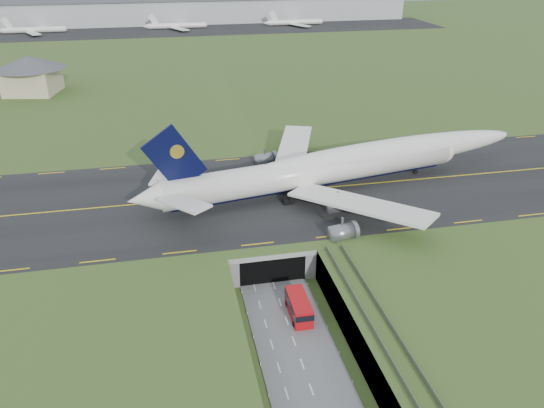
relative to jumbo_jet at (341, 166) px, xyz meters
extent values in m
plane|color=#3C5923|center=(-20.48, -32.53, -11.34)|extent=(900.00, 900.00, 0.00)
cube|color=gray|center=(-20.48, -32.53, -8.34)|extent=(800.00, 800.00, 6.00)
cube|color=slate|center=(-20.48, -40.03, -11.24)|extent=(12.00, 75.00, 0.20)
cube|color=black|center=(-20.48, 0.47, -5.25)|extent=(800.00, 44.00, 0.18)
cube|color=gray|center=(-20.48, -13.53, -5.84)|extent=(16.00, 22.00, 1.00)
cube|color=gray|center=(-27.48, -13.53, -8.34)|extent=(2.00, 22.00, 6.00)
cube|color=gray|center=(-13.48, -13.53, -8.34)|extent=(2.00, 22.00, 6.00)
cube|color=black|center=(-20.48, -18.53, -8.84)|extent=(12.00, 12.00, 5.00)
cube|color=#A8A8A3|center=(-20.48, -24.58, -5.74)|extent=(17.00, 0.50, 0.80)
cube|color=#A8A8A3|center=(-9.48, -51.03, -5.54)|extent=(3.00, 53.00, 0.50)
cube|color=gray|center=(-10.88, -51.03, -4.79)|extent=(0.06, 53.00, 1.00)
cube|color=gray|center=(-8.08, -51.03, -4.79)|extent=(0.06, 53.00, 1.00)
cylinder|color=#A8A8A3|center=(-9.48, -48.53, -8.54)|extent=(0.90, 0.90, 5.60)
cylinder|color=#A8A8A3|center=(-9.48, -36.53, -8.54)|extent=(0.90, 0.90, 5.60)
cylinder|color=white|center=(-6.44, -1.18, -0.27)|extent=(66.53, 18.09, 6.26)
sphere|color=white|center=(26.26, 4.79, -0.27)|extent=(7.13, 7.13, 6.13)
cone|color=white|center=(-42.03, -7.67, -0.27)|extent=(7.80, 7.08, 5.94)
ellipsoid|color=white|center=(11.22, 2.05, 1.13)|extent=(70.26, 18.29, 6.57)
ellipsoid|color=black|center=(25.30, 4.62, 0.51)|extent=(4.80, 3.48, 2.19)
cylinder|color=black|center=(-6.44, -1.18, -2.72)|extent=(62.61, 13.92, 2.63)
cube|color=white|center=(-7.33, 14.57, -1.25)|extent=(16.30, 29.90, 2.63)
cube|color=white|center=(-37.58, 0.60, 1.19)|extent=(7.46, 11.59, 1.00)
cube|color=white|center=(-1.71, -16.21, -1.25)|extent=(24.19, 26.77, 2.63)
cube|color=white|center=(-34.94, -13.83, 1.19)|extent=(10.13, 11.17, 1.00)
cube|color=black|center=(-35.78, -6.53, 7.06)|extent=(12.34, 2.81, 13.84)
cylinder|color=gold|center=(-35.30, -6.44, 8.53)|extent=(2.82, 1.16, 2.74)
cylinder|color=slate|center=(-7.41, 8.09, -4.28)|extent=(5.58, 4.09, 3.23)
cylinder|color=slate|center=(-13.80, 17.36, -4.28)|extent=(5.58, 4.09, 3.23)
cylinder|color=slate|center=(-4.08, -10.19, -4.28)|extent=(5.58, 4.09, 3.23)
cylinder|color=slate|center=(-6.78, -21.12, -4.28)|extent=(5.58, 4.09, 3.23)
cylinder|color=black|center=(19.72, 3.60, -4.63)|extent=(1.15, 0.67, 1.08)
cube|color=black|center=(-10.77, -1.96, -4.48)|extent=(7.00, 7.79, 1.37)
cube|color=red|center=(-18.19, -34.38, -9.54)|extent=(3.09, 8.06, 3.21)
cube|color=black|center=(-18.19, -34.38, -8.90)|extent=(3.15, 8.17, 1.07)
cube|color=black|center=(-18.19, -34.38, -10.88)|extent=(2.87, 7.52, 0.53)
cylinder|color=black|center=(-19.61, -37.04, -10.76)|extent=(0.39, 0.97, 0.96)
cylinder|color=black|center=(-19.55, -31.69, -10.76)|extent=(0.39, 0.97, 0.96)
cylinder|color=black|center=(-16.83, -37.07, -10.76)|extent=(0.39, 0.97, 0.96)
cylinder|color=black|center=(-16.77, -31.72, -10.76)|extent=(0.39, 0.97, 0.96)
cube|color=#C7B590|center=(-82.30, 100.07, -0.95)|extent=(19.26, 19.26, 8.78)
cone|color=#4C4C51|center=(-82.30, 100.07, 5.64)|extent=(28.25, 28.25, 4.39)
cube|color=#B2B2B2|center=(-20.48, 267.47, 2.16)|extent=(300.00, 22.00, 15.00)
cube|color=black|center=(-20.48, 237.47, -5.20)|extent=(320.00, 50.00, 0.08)
cylinder|color=white|center=(-107.85, 242.47, -3.16)|extent=(34.00, 3.20, 3.20)
cylinder|color=white|center=(-24.93, 242.47, -3.16)|extent=(34.00, 3.20, 3.20)
cylinder|color=white|center=(49.65, 242.47, -3.16)|extent=(34.00, 3.20, 3.20)
ellipsoid|color=#536360|center=(99.52, 397.47, -15.34)|extent=(260.00, 91.00, 44.00)
ellipsoid|color=#536360|center=(299.52, 397.47, -15.34)|extent=(180.00, 63.00, 60.00)
camera|label=1|loc=(-36.71, -102.06, 44.41)|focal=35.00mm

